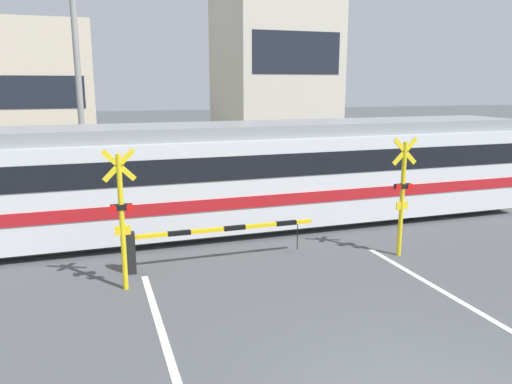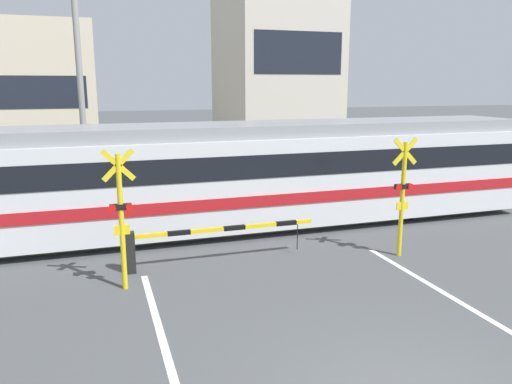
# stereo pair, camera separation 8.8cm
# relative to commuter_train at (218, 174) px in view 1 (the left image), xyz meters

# --- Properties ---
(rail_track_near) EXTENTS (50.00, 0.10, 0.08)m
(rail_track_near) POSITION_rel_commuter_train_xyz_m (0.41, -0.72, -1.65)
(rail_track_near) COLOR #6B6051
(rail_track_near) RESTS_ON ground_plane
(rail_track_far) EXTENTS (50.00, 0.10, 0.08)m
(rail_track_far) POSITION_rel_commuter_train_xyz_m (0.41, 0.72, -1.65)
(rail_track_far) COLOR #6B6051
(rail_track_far) RESTS_ON ground_plane
(commuter_train) EXTENTS (19.94, 2.77, 3.15)m
(commuter_train) POSITION_rel_commuter_train_xyz_m (0.00, 0.00, 0.00)
(commuter_train) COLOR silver
(commuter_train) RESTS_ON ground_plane
(crossing_barrier_near) EXTENTS (4.59, 0.20, 0.98)m
(crossing_barrier_near) POSITION_rel_commuter_train_xyz_m (-1.41, -2.74, -0.99)
(crossing_barrier_near) COLOR black
(crossing_barrier_near) RESTS_ON ground_plane
(crossing_barrier_far) EXTENTS (4.59, 0.20, 0.98)m
(crossing_barrier_far) POSITION_rel_commuter_train_xyz_m (2.24, 2.78, -0.99)
(crossing_barrier_far) COLOR black
(crossing_barrier_far) RESTS_ON ground_plane
(crossing_signal_left) EXTENTS (0.68, 0.15, 3.00)m
(crossing_signal_left) POSITION_rel_commuter_train_xyz_m (-2.97, -3.63, -0.03)
(crossing_signal_left) COLOR yellow
(crossing_signal_left) RESTS_ON ground_plane
(crossing_signal_right) EXTENTS (0.68, 0.15, 3.00)m
(crossing_signal_right) POSITION_rel_commuter_train_xyz_m (3.79, -3.63, -0.03)
(crossing_signal_right) COLOR yellow
(crossing_signal_right) RESTS_ON ground_plane
(pedestrian) EXTENTS (0.38, 0.22, 1.67)m
(pedestrian) POSITION_rel_commuter_train_xyz_m (0.82, 5.00, -0.73)
(pedestrian) COLOR brown
(pedestrian) RESTS_ON ground_plane
(building_left_of_street) EXTENTS (5.22, 7.29, 7.13)m
(building_left_of_street) POSITION_rel_commuter_train_xyz_m (-5.73, 13.85, 1.88)
(building_left_of_street) COLOR beige
(building_left_of_street) RESTS_ON ground_plane
(building_right_of_street) EXTENTS (5.69, 7.29, 10.59)m
(building_right_of_street) POSITION_rel_commuter_train_xyz_m (6.79, 13.85, 3.61)
(building_right_of_street) COLOR beige
(building_right_of_street) RESTS_ON ground_plane
(utility_pole_streetside) EXTENTS (0.22, 0.22, 8.51)m
(utility_pole_streetside) POSITION_rel_commuter_train_xyz_m (-3.72, 5.28, 2.57)
(utility_pole_streetside) COLOR gray
(utility_pole_streetside) RESTS_ON ground_plane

